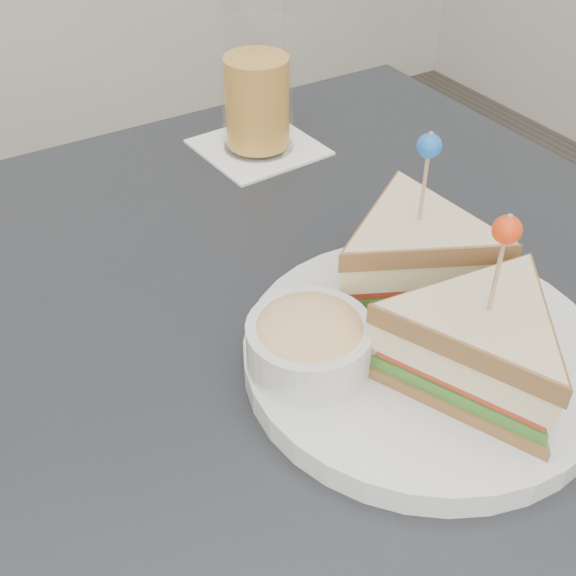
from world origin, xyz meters
The scene contains 3 objects.
table centered at (0.00, 0.00, 0.67)m, with size 0.80×0.80×0.75m.
plate_meal centered at (0.08, -0.05, 0.79)m, with size 0.33×0.33×0.15m.
drink_set centered at (0.14, 0.28, 0.82)m, with size 0.12×0.12×0.15m.
Camera 1 is at (-0.19, -0.32, 1.11)m, focal length 45.00 mm.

